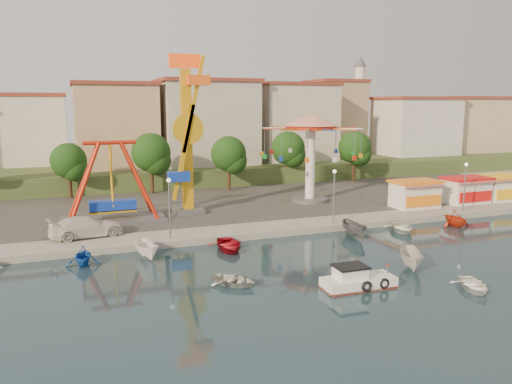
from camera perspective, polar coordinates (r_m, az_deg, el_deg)
name	(u,v)px	position (r m, az deg, el deg)	size (l,w,h in m)	color
ground	(323,283)	(35.00, 7.68, -10.27)	(200.00, 200.00, 0.00)	#142B38
quay_deck	(163,169)	(92.96, -10.57, 2.57)	(200.00, 100.00, 0.60)	#9E998E
asphalt_pad	(209,198)	(61.99, -5.43, -0.69)	(90.00, 28.00, 0.01)	#4C4944
hill_terrace	(158,160)	(97.72, -11.10, 3.62)	(200.00, 60.00, 3.00)	#384C26
pirate_ship_ride	(112,183)	(51.01, -16.17, 0.95)	(10.00, 5.00, 8.00)	#59595E
kamikaze_tower	(188,138)	(52.58, -7.75, 6.13)	(3.84, 3.10, 16.50)	#59595E
wave_swinger	(311,138)	(59.04, 6.28, 6.19)	(11.60, 11.60, 10.40)	#59595E
booth_left	(415,194)	(58.71, 17.71, -0.19)	(5.40, 3.78, 3.08)	white
booth_mid	(466,190)	(63.42, 22.88, 0.23)	(5.40, 3.78, 3.08)	white
booth_right	(501,187)	(67.22, 26.25, 0.49)	(5.40, 3.78, 3.08)	white
lamp_post_1	(170,210)	(43.50, -9.84, -2.05)	(0.14, 0.14, 5.00)	#59595E
lamp_post_2	(334,198)	(48.92, 8.89, -0.68)	(0.14, 0.14, 5.00)	#59595E
lamp_post_3	(465,188)	(58.37, 22.74, 0.38)	(0.14, 0.14, 5.00)	#59595E
tree_1	(69,161)	(65.48, -20.64, 3.34)	(4.35, 4.35, 6.80)	#382314
tree_2	(151,153)	(65.69, -11.91, 4.42)	(5.02, 5.02, 7.85)	#382314
tree_3	(229,154)	(66.54, -3.14, 4.38)	(4.68, 4.68, 7.32)	#382314
tree_4	(288,148)	(72.84, 3.71, 5.01)	(4.86, 4.86, 7.60)	#382314
tree_5	(355,147)	(75.90, 11.21, 5.02)	(4.83, 4.83, 7.54)	#382314
building_1	(29,137)	(80.60, -24.55, 5.73)	(12.33, 9.01, 8.63)	silver
building_2	(120,127)	(81.25, -15.25, 7.23)	(11.95, 9.28, 11.23)	tan
building_3	(211,132)	(80.65, -5.14, 6.80)	(12.59, 10.50, 9.20)	beige
building_4	(280,130)	(88.31, 2.79, 7.11)	(10.75, 9.23, 9.24)	beige
building_5	(352,123)	(92.69, 10.90, 7.70)	(12.77, 10.96, 11.21)	tan
building_6	(412,120)	(98.05, 17.35, 7.88)	(8.23, 8.98, 12.36)	silver
building_7	(444,127)	(109.45, 20.68, 6.92)	(11.59, 10.93, 8.76)	beige
minaret	(359,102)	(97.65, 11.70, 10.09)	(2.80, 2.80, 18.00)	silver
cabin_motorboat	(357,281)	(34.32, 11.44, -9.98)	(4.98, 2.10, 1.74)	white
rowboat_a	(234,280)	(34.28, -2.54, -10.04)	(2.32, 3.25, 0.67)	silver
rowboat_b	(474,285)	(36.31, 23.60, -9.73)	(2.34, 3.27, 0.68)	white
skiff	(412,259)	(38.95, 17.40, -7.34)	(1.50, 3.99, 1.54)	beige
van	(86,227)	(46.14, -18.83, -3.77)	(2.56, 6.29, 1.82)	silver
moored_boat_1	(83,255)	(40.30, -19.16, -6.87)	(2.50, 2.89, 1.53)	#144CB0
moored_boat_2	(147,250)	(40.64, -12.34, -6.46)	(1.39, 3.70, 1.43)	white
moored_boat_3	(228,245)	(42.11, -3.18, -6.06)	(2.97, 4.15, 0.86)	#A80D1A
moored_boat_5	(354,229)	(46.94, 11.15, -4.18)	(1.41, 3.75, 1.45)	#545459
moored_boat_6	(402,228)	(49.92, 16.32, -3.92)	(2.81, 3.93, 0.81)	silver
moored_boat_7	(455,218)	(53.82, 21.81, -2.76)	(2.79, 3.23, 1.70)	red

